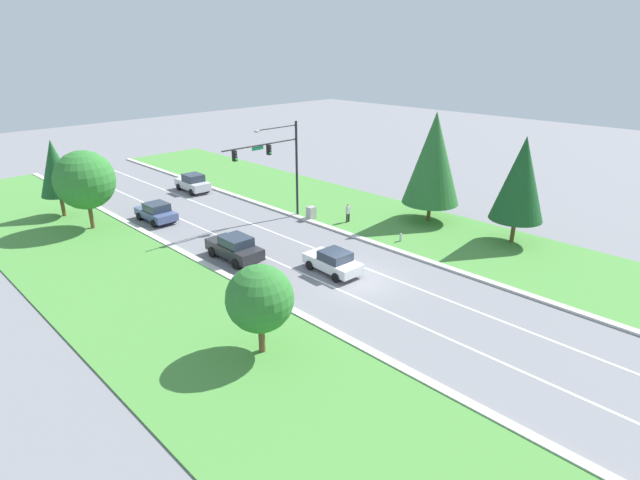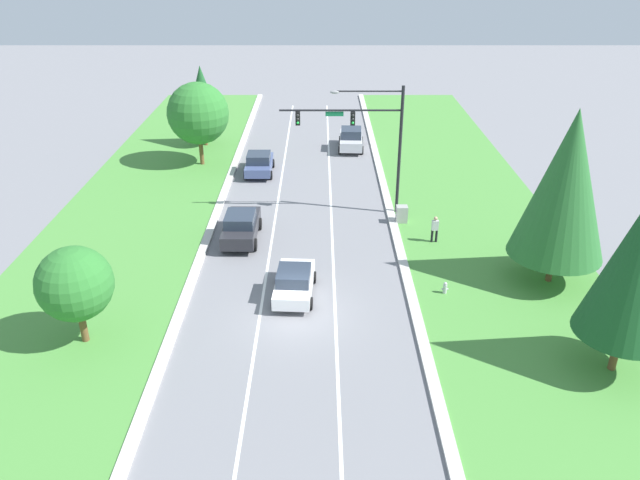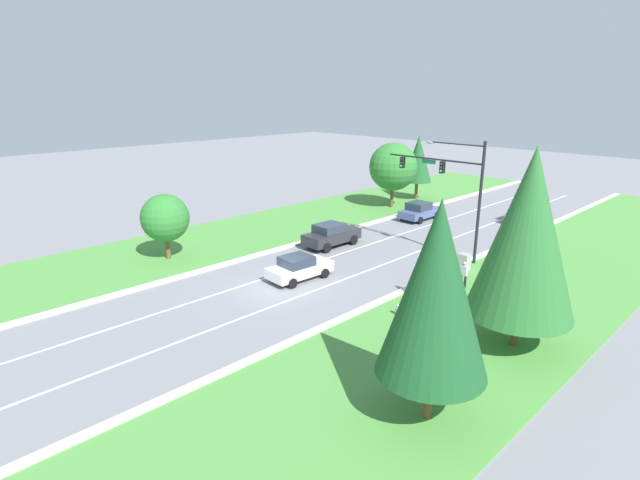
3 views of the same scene
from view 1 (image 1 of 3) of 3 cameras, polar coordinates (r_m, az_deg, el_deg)
The scene contains 20 objects.
ground_plane at distance 32.19m, azimuth 4.42°, elevation -4.66°, with size 160.00×160.00×0.00m, color slate.
curb_strip_right at distance 36.26m, azimuth 10.30°, elevation -1.71°, with size 0.50×90.00×0.15m.
curb_strip_left at distance 28.58m, azimuth -3.12°, elevation -8.06°, with size 0.50×90.00×0.15m.
grass_verge_right at distance 40.42m, azimuth 14.62°, elevation 0.34°, with size 10.00×90.00×0.08m.
grass_verge_left at distance 25.94m, azimuth -11.97°, elevation -12.00°, with size 10.00×90.00×0.08m.
lane_stripe_inner_left at distance 30.98m, azimuth 2.22°, elevation -5.70°, with size 0.14×81.00×0.01m.
lane_stripe_inner_right at distance 33.44m, azimuth 6.45°, elevation -3.68°, with size 0.14×81.00×0.01m.
traffic_signal_mast at distance 41.45m, azimuth -4.86°, elevation 9.32°, with size 7.54×0.41×8.24m.
slate_blue_sedan at distance 44.74m, azimuth -18.22°, elevation 3.05°, with size 2.11×4.24×1.63m.
white_sedan at distance 32.96m, azimuth 1.51°, elevation -2.47°, with size 2.18×4.24×1.54m.
silver_sedan at distance 53.00m, azimuth -14.33°, elevation 6.36°, with size 2.20×4.44×1.83m.
charcoal_sedan at distance 35.35m, azimuth -9.73°, elevation -0.85°, with size 2.11×4.65×1.76m.
utility_cabinet at distance 43.03m, azimuth -1.01°, elevation 3.10°, with size 0.70×0.60×1.13m.
pedestrian at distance 42.12m, azimuth 3.22°, elevation 3.18°, with size 0.40×0.25×1.69m.
fire_hydrant at distance 38.60m, azimuth 9.20°, elevation 0.25°, with size 0.34×0.20×0.70m.
conifer_near_right_tree at distance 39.31m, azimuth 21.98°, elevation 6.51°, with size 3.88×3.88×8.13m.
oak_near_left_tree at distance 43.90m, azimuth -25.30°, elevation 6.21°, with size 4.68×4.68×6.45m.
conifer_far_right_tree at distance 42.36m, azimuth 12.83°, elevation 9.08°, with size 4.71×4.71×9.20m.
oak_far_left_tree at distance 23.82m, azimuth -6.90°, elevation -6.68°, with size 3.28×3.28×4.62m.
conifer_mid_left_tree at distance 48.28m, azimuth -28.01°, elevation 7.28°, with size 2.99×2.99×6.75m.
Camera 1 is at (-22.04, -18.69, 14.17)m, focal length 28.00 mm.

